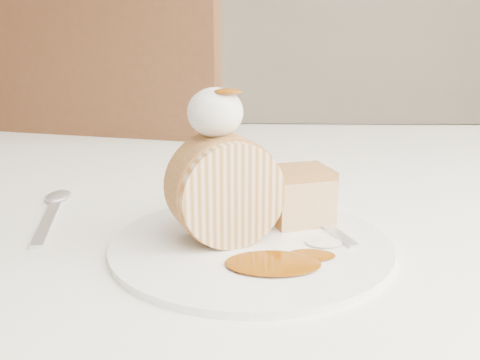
{
  "coord_description": "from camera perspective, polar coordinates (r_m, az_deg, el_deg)",
  "views": [
    {
      "loc": [
        -0.04,
        -0.45,
        0.94
      ],
      "look_at": [
        -0.06,
        0.01,
        0.81
      ],
      "focal_mm": 40.0,
      "sensor_mm": 36.0,
      "label": 1
    }
  ],
  "objects": [
    {
      "name": "table",
      "position": [
        0.71,
        4.98,
        -7.42
      ],
      "size": [
        1.4,
        0.9,
        0.75
      ],
      "color": "white",
      "rests_on": "ground"
    },
    {
      "name": "chair_far",
      "position": [
        1.18,
        -11.41,
        -2.95
      ],
      "size": [
        0.56,
        0.56,
        0.99
      ],
      "rotation": [
        0.0,
        0.0,
        2.91
      ],
      "color": "brown",
      "rests_on": "ground"
    },
    {
      "name": "plate",
      "position": [
        0.49,
        1.16,
        -6.87
      ],
      "size": [
        0.32,
        0.32,
        0.01
      ],
      "primitive_type": "cylinder",
      "rotation": [
        0.0,
        0.0,
        0.3
      ],
      "color": "white",
      "rests_on": "table"
    },
    {
      "name": "roulade_slice",
      "position": [
        0.47,
        -1.6,
        -1.08
      ],
      "size": [
        0.11,
        0.08,
        0.09
      ],
      "primitive_type": "cylinder",
      "rotation": [
        1.57,
        0.0,
        0.41
      ],
      "color": "beige",
      "rests_on": "plate"
    },
    {
      "name": "cake_chunk",
      "position": [
        0.53,
        6.43,
        -2.0
      ],
      "size": [
        0.07,
        0.07,
        0.05
      ],
      "primitive_type": "cube",
      "rotation": [
        0.0,
        0.0,
        0.3
      ],
      "color": "#B57744",
      "rests_on": "plate"
    },
    {
      "name": "whipped_cream",
      "position": [
        0.46,
        -2.66,
        7.23
      ],
      "size": [
        0.05,
        0.05,
        0.04
      ],
      "primitive_type": "ellipsoid",
      "color": "white",
      "rests_on": "roulade_slice"
    },
    {
      "name": "caramel_drizzle",
      "position": [
        0.45,
        -1.33,
        10.1
      ],
      "size": [
        0.02,
        0.02,
        0.01
      ],
      "primitive_type": "ellipsoid",
      "color": "#763904",
      "rests_on": "whipped_cream"
    },
    {
      "name": "caramel_pool",
      "position": [
        0.44,
        3.52,
        -8.83
      ],
      "size": [
        0.09,
        0.07,
        0.0
      ],
      "primitive_type": null,
      "rotation": [
        0.0,
        0.0,
        0.3
      ],
      "color": "#763904",
      "rests_on": "plate"
    },
    {
      "name": "fork",
      "position": [
        0.52,
        9.18,
        -4.85
      ],
      "size": [
        0.07,
        0.15,
        0.0
      ],
      "primitive_type": "cube",
      "rotation": [
        0.0,
        0.0,
        0.35
      ],
      "color": "silver",
      "rests_on": "plate"
    },
    {
      "name": "spoon",
      "position": [
        0.58,
        -19.89,
        -4.31
      ],
      "size": [
        0.06,
        0.16,
        0.0
      ],
      "primitive_type": "cube",
      "rotation": [
        0.0,
        0.0,
        0.21
      ],
      "color": "silver",
      "rests_on": "table"
    }
  ]
}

